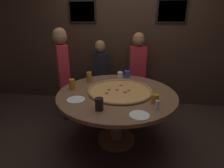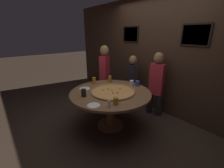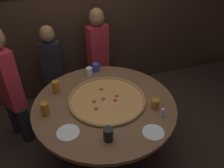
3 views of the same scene
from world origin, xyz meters
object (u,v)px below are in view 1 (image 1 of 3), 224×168
giant_pizza (120,90)px  drink_cup_near_right (89,77)px  white_plate_near_front (139,115)px  diner_centre_back (137,67)px  diner_side_right (63,69)px  drink_cup_far_right (127,74)px  white_plate_left_side (76,100)px  drink_cup_near_left (72,84)px  dining_table (117,102)px  condiment_shaker (157,105)px  drink_cup_far_left (99,104)px  drink_cup_front_edge (120,75)px  drink_cup_by_shaker (155,99)px  diner_side_left (101,70)px

giant_pizza → drink_cup_near_right: size_ratio=5.65×
white_plate_near_front → diner_centre_back: diner_centre_back is taller
diner_side_right → diner_centre_back: diner_side_right is taller
drink_cup_far_right → white_plate_left_side: bearing=-119.6°
drink_cup_near_left → diner_centre_back: bearing=51.2°
diner_side_right → diner_centre_back: (1.20, 0.51, -0.05)m
dining_table → condiment_shaker: condiment_shaker is taller
dining_table → giant_pizza: (0.04, 0.03, 0.15)m
drink_cup_far_left → diner_side_right: (-0.83, 1.07, 0.05)m
drink_cup_far_left → drink_cup_far_right: bearing=79.1°
dining_table → condiment_shaker: size_ratio=15.56×
drink_cup_front_edge → drink_cup_far_right: size_ratio=0.96×
giant_pizza → drink_cup_far_left: (-0.16, -0.52, 0.05)m
drink_cup_far_left → drink_cup_by_shaker: bearing=21.9°
condiment_shaker → diner_centre_back: size_ratio=0.07×
diner_side_left → white_plate_left_side: bearing=111.2°
white_plate_left_side → drink_cup_near_left: bearing=116.3°
giant_pizza → drink_cup_far_right: drink_cup_far_right is taller
giant_pizza → drink_cup_front_edge: size_ratio=8.35×
drink_cup_by_shaker → white_plate_near_front: drink_cup_by_shaker is taller
dining_table → drink_cup_front_edge: size_ratio=15.08×
drink_cup_far_left → white_plate_left_side: drink_cup_far_left is taller
drink_cup_by_shaker → drink_cup_near_right: 1.09m
giant_pizza → diner_side_right: bearing=151.1°
drink_cup_front_edge → drink_cup_by_shaker: drink_cup_by_shaker is taller
condiment_shaker → drink_cup_far_left: bearing=-170.7°
drink_cup_near_right → dining_table: bearing=-37.2°
white_plate_near_front → drink_cup_far_right: bearing=99.0°
drink_cup_far_right → diner_side_right: size_ratio=0.07×
drink_cup_front_edge → diner_centre_back: size_ratio=0.07×
dining_table → giant_pizza: giant_pizza is taller
drink_cup_front_edge → diner_side_right: bearing=-179.9°
drink_cup_near_right → drink_cup_far_left: (0.33, -0.83, -0.01)m
drink_cup_far_left → white_plate_left_side: size_ratio=0.62×
drink_cup_front_edge → white_plate_near_front: size_ratio=0.50×
white_plate_near_front → diner_centre_back: 1.64m
dining_table → diner_centre_back: size_ratio=1.07×
drink_cup_near_right → diner_side_left: bearing=87.3°
drink_cup_near_right → white_plate_left_side: 0.64m
drink_cup_far_right → condiment_shaker: drink_cup_far_right is taller
giant_pizza → diner_side_right: diner_side_right is taller
condiment_shaker → diner_centre_back: 1.49m
dining_table → drink_cup_by_shaker: 0.56m
drink_cup_front_edge → drink_cup_far_right: drink_cup_far_right is taller
white_plate_near_front → dining_table: bearing=117.3°
drink_cup_front_edge → diner_side_left: 0.61m
dining_table → condiment_shaker: bearing=-40.5°
diner_centre_back → drink_cup_far_right: bearing=57.2°
drink_cup_near_right → diner_centre_back: size_ratio=0.10×
giant_pizza → drink_cup_by_shaker: drink_cup_by_shaker is taller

